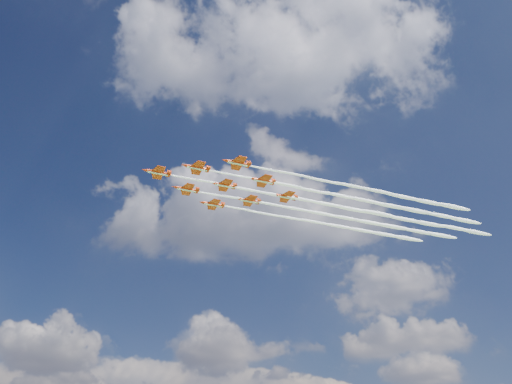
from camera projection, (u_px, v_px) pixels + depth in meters
The scene contains 9 objects.
jet_lead at pixel (299, 199), 170.31m from camera, with size 91.81×50.87×2.30m.
jet_row2_port at pixel (337, 195), 168.04m from camera, with size 91.81×50.87×2.30m.
jet_row2_starb at pixel (319, 213), 179.04m from camera, with size 91.81×50.87×2.30m.
jet_row3_port at pixel (376, 191), 165.77m from camera, with size 91.81×50.87×2.30m.
jet_row3_centre at pixel (356, 210), 176.77m from camera, with size 91.81×50.87×2.30m.
jet_row3_starb at pixel (337, 226), 187.77m from camera, with size 91.81×50.87×2.30m.
jet_row4_port at pixel (393, 206), 174.50m from camera, with size 91.81×50.87×2.30m.
jet_row4_starb at pixel (372, 223), 185.50m from camera, with size 91.81×50.87×2.30m.
jet_tail at pixel (408, 220), 183.22m from camera, with size 91.81×50.87×2.30m.
Camera 1 is at (27.52, -133.88, 4.00)m, focal length 35.00 mm.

